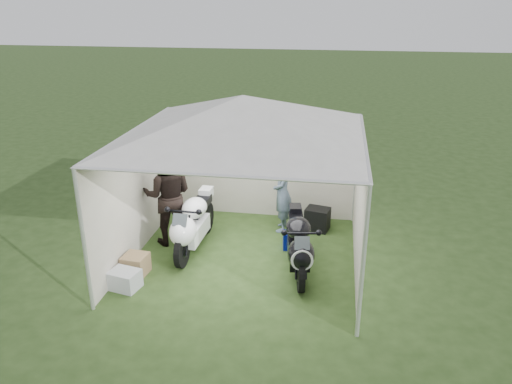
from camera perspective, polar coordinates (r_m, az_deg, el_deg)
ground at (r=9.30m, az=-1.33°, el=-7.47°), size 80.00×80.00×0.00m
canopy_tent at (r=8.41m, az=-1.44°, el=8.22°), size 5.66×5.66×3.00m
motorcycle_white at (r=9.37m, az=-7.29°, el=-3.54°), size 0.51×2.07×1.02m
motorcycle_black at (r=8.61m, az=4.89°, el=-5.95°), size 0.64×1.98×0.98m
paddock_stand at (r=9.59m, az=4.41°, el=-5.51°), size 0.47×0.34×0.33m
person_dark_jacket at (r=9.60m, az=-10.01°, el=-0.37°), size 1.08×0.92×1.97m
person_blue_jacket at (r=10.06m, az=3.08°, el=-0.07°), size 0.41×0.61×1.64m
equipment_box at (r=10.34m, az=7.03°, el=-3.09°), size 0.54×0.47×0.47m
crate_0 at (r=8.59m, az=-14.78°, el=-9.66°), size 0.54×0.46×0.31m
crate_1 at (r=8.96m, az=-13.59°, el=-8.05°), size 0.44×0.44×0.35m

